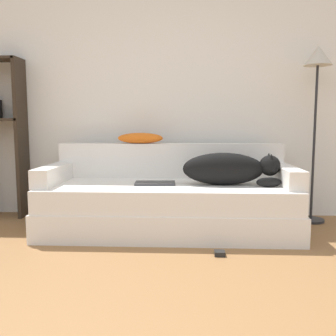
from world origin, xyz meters
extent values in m
cube|color=silver|center=(0.00, 2.52, 1.35)|extent=(6.83, 0.06, 2.70)
cube|color=silver|center=(0.06, 1.86, 0.12)|extent=(2.19, 0.90, 0.23)
cube|color=silver|center=(0.06, 1.85, 0.33)|extent=(2.15, 0.86, 0.19)
cube|color=silver|center=(0.06, 2.24, 0.59)|extent=(2.15, 0.15, 0.33)
cube|color=silver|center=(-0.96, 1.85, 0.50)|extent=(0.15, 0.71, 0.16)
cube|color=silver|center=(1.08, 1.85, 0.50)|extent=(0.15, 0.71, 0.16)
ellipsoid|color=black|center=(0.53, 1.82, 0.56)|extent=(0.69, 0.23, 0.28)
sphere|color=black|center=(0.93, 1.82, 0.60)|extent=(0.18, 0.18, 0.18)
cone|color=black|center=(0.93, 1.77, 0.66)|extent=(0.06, 0.06, 0.08)
cone|color=black|center=(0.93, 1.87, 0.66)|extent=(0.06, 0.06, 0.08)
ellipsoid|color=black|center=(0.90, 1.72, 0.47)|extent=(0.21, 0.06, 0.08)
cube|color=#2D2D30|center=(-0.05, 1.83, 0.43)|extent=(0.36, 0.22, 0.02)
ellipsoid|color=orange|center=(-0.23, 2.23, 0.81)|extent=(0.44, 0.20, 0.10)
cube|color=#2D2319|center=(-1.45, 2.34, 0.80)|extent=(0.04, 0.26, 1.59)
cube|color=#2D2319|center=(-1.63, 2.34, 1.58)|extent=(0.38, 0.26, 0.02)
cube|color=#2D2319|center=(-1.63, 2.34, 0.99)|extent=(0.38, 0.26, 0.02)
cylinder|color=#232326|center=(1.44, 2.26, 0.01)|extent=(0.26, 0.26, 0.02)
cylinder|color=#232326|center=(1.44, 2.26, 0.76)|extent=(0.02, 0.02, 1.46)
cone|color=beige|center=(1.44, 2.26, 1.58)|extent=(0.26, 0.26, 0.18)
cube|color=black|center=(0.46, 1.25, 0.02)|extent=(0.08, 0.08, 0.03)
camera|label=1|loc=(0.21, -1.37, 0.95)|focal=40.00mm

